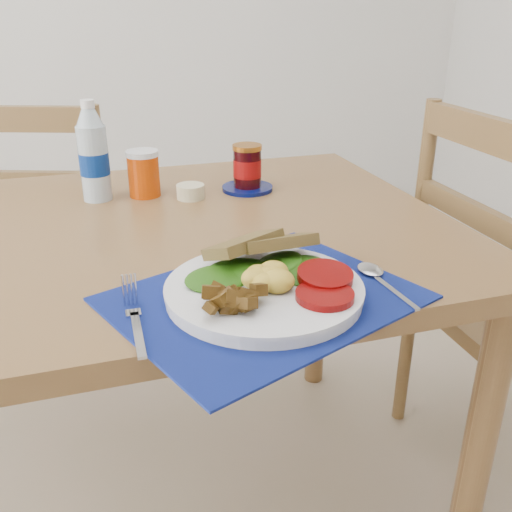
{
  "coord_description": "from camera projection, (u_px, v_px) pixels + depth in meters",
  "views": [
    {
      "loc": [
        -0.02,
        -0.87,
        1.16
      ],
      "look_at": [
        0.22,
        -0.11,
        0.8
      ],
      "focal_mm": 40.0,
      "sensor_mm": 36.0,
      "label": 1
    }
  ],
  "objects": [
    {
      "name": "juice_glass",
      "position": [
        144.0,
        175.0,
        1.3
      ],
      "size": [
        0.07,
        0.07,
        0.1
      ],
      "primitive_type": "cylinder",
      "color": "#C53C05",
      "rests_on": "table"
    },
    {
      "name": "water_bottle",
      "position": [
        94.0,
        157.0,
        1.25
      ],
      "size": [
        0.07,
        0.07,
        0.22
      ],
      "color": "#ADBFCC",
      "rests_on": "table"
    },
    {
      "name": "spoon",
      "position": [
        378.0,
        278.0,
        0.91
      ],
      "size": [
        0.04,
        0.16,
        0.0
      ],
      "rotation": [
        0.0,
        0.0,
        0.06
      ],
      "color": "#B2B5BA",
      "rests_on": "placemat"
    },
    {
      "name": "table",
      "position": [
        105.0,
        271.0,
        1.14
      ],
      "size": [
        1.4,
        0.9,
        0.75
      ],
      "color": "brown",
      "rests_on": "ground"
    },
    {
      "name": "fork",
      "position": [
        135.0,
        321.0,
        0.79
      ],
      "size": [
        0.02,
        0.17,
        0.0
      ],
      "rotation": [
        0.0,
        0.0,
        -0.02
      ],
      "color": "#B2B5BA",
      "rests_on": "placemat"
    },
    {
      "name": "breakfast_plate",
      "position": [
        261.0,
        286.0,
        0.84
      ],
      "size": [
        0.29,
        0.29,
        0.07
      ],
      "rotation": [
        0.0,
        0.0,
        0.3
      ],
      "color": "silver",
      "rests_on": "placemat"
    },
    {
      "name": "ramekin",
      "position": [
        191.0,
        192.0,
        1.29
      ],
      "size": [
        0.06,
        0.06,
        0.03
      ],
      "primitive_type": "cylinder",
      "color": "beige",
      "rests_on": "table"
    },
    {
      "name": "placemat",
      "position": [
        264.0,
        298.0,
        0.85
      ],
      "size": [
        0.52,
        0.47,
        0.0
      ],
      "primitive_type": "cube",
      "rotation": [
        0.0,
        0.0,
        0.38
      ],
      "color": "black",
      "rests_on": "table"
    },
    {
      "name": "chair_far",
      "position": [
        60.0,
        212.0,
        1.78
      ],
      "size": [
        0.52,
        0.5,
        1.1
      ],
      "rotation": [
        0.0,
        0.0,
        2.8
      ],
      "color": "brown",
      "rests_on": "ground"
    },
    {
      "name": "jam_on_saucer",
      "position": [
        247.0,
        170.0,
        1.34
      ],
      "size": [
        0.12,
        0.12,
        0.11
      ],
      "color": "#040D4C",
      "rests_on": "table"
    },
    {
      "name": "chair_end",
      "position": [
        499.0,
        264.0,
        1.38
      ],
      "size": [
        0.41,
        0.43,
        1.15
      ],
      "rotation": [
        0.0,
        0.0,
        1.56
      ],
      "color": "brown",
      "rests_on": "ground"
    }
  ]
}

